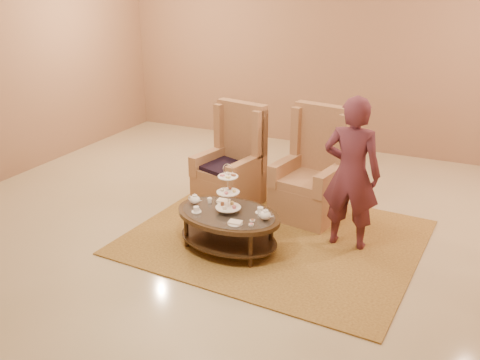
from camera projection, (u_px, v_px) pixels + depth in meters
The scene contains 8 objects.
ground at pixel (242, 248), 5.89m from camera, with size 8.00×8.00×0.00m, color #C3B591.
ceiling at pixel (242, 248), 5.89m from camera, with size 8.00×8.00×0.02m, color beige.
wall_back at pixel (346, 44), 8.63m from camera, with size 8.00×0.04×3.50m, color #9C7255.
rug at pixel (275, 237), 6.11m from camera, with size 3.27×2.78×0.02m.
tea_table at pixel (228, 219), 5.73m from camera, with size 1.28×0.96×0.99m.
armchair_left at pixel (233, 171), 6.88m from camera, with size 0.84×0.86×1.31m.
armchair_right at pixel (313, 181), 6.53m from camera, with size 0.85×0.87×1.36m.
person at pixel (351, 174), 5.65m from camera, with size 0.62×0.42×1.69m.
Camera 1 is at (2.20, -4.73, 2.85)m, focal length 40.00 mm.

